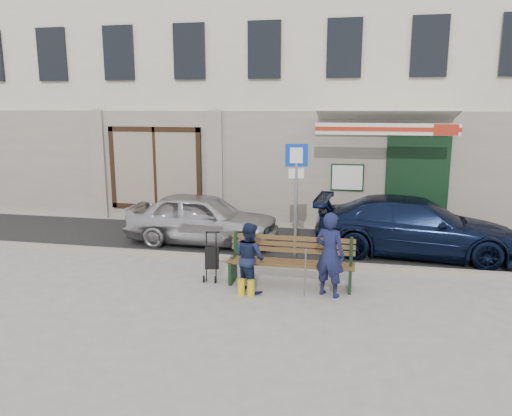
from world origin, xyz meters
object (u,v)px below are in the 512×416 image
(bench, at_px, (288,262))
(car_silver, at_px, (203,218))
(man, at_px, (330,255))
(woman, at_px, (249,257))
(parking_sign, at_px, (296,185))
(car_navy, at_px, (415,227))
(stroller, at_px, (212,259))

(bench, bearing_deg, car_silver, 134.96)
(man, distance_m, woman, 1.46)
(parking_sign, height_order, man, parking_sign)
(car_silver, relative_size, car_navy, 0.83)
(car_silver, xyz_separation_m, bench, (2.46, -2.47, -0.18))
(parking_sign, distance_m, man, 2.21)
(car_silver, xyz_separation_m, man, (3.26, -2.83, 0.13))
(man, bearing_deg, stroller, 13.20)
(man, bearing_deg, bench, -1.88)
(parking_sign, distance_m, bench, 1.92)
(woman, bearing_deg, man, -138.88)
(car_navy, xyz_separation_m, man, (-1.76, -2.92, 0.11))
(parking_sign, bearing_deg, car_silver, 144.24)
(bench, distance_m, woman, 0.80)
(bench, relative_size, man, 1.56)
(woman, height_order, stroller, woman)
(bench, distance_m, man, 0.93)
(car_silver, bearing_deg, parking_sign, -111.40)
(man, xyz_separation_m, woman, (-1.45, -0.06, -0.12))
(car_silver, height_order, parking_sign, parking_sign)
(bench, height_order, stroller, bench)
(car_navy, distance_m, parking_sign, 3.03)
(parking_sign, height_order, woman, parking_sign)
(man, bearing_deg, car_navy, -98.48)
(bench, height_order, man, man)
(bench, relative_size, woman, 1.86)
(bench, xyz_separation_m, stroller, (-1.50, 0.02, -0.04))
(man, height_order, stroller, man)
(car_navy, relative_size, woman, 3.50)
(parking_sign, xyz_separation_m, bench, (0.05, -1.45, -1.26))
(bench, xyz_separation_m, woman, (-0.65, -0.42, 0.19))
(car_silver, height_order, man, man)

